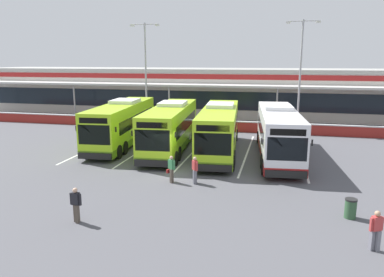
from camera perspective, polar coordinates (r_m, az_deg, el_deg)
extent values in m
plane|color=#4C4C51|center=(24.23, -2.72, -5.10)|extent=(200.00, 200.00, 0.00)
cube|color=beige|center=(49.84, 5.93, 6.96)|extent=(70.00, 10.00, 5.50)
cube|color=#19232D|center=(44.94, 5.06, 5.85)|extent=(66.00, 0.08, 2.20)
cube|color=maroon|center=(44.71, 5.13, 9.48)|extent=(68.00, 0.08, 0.60)
cube|color=beige|center=(43.31, 4.82, 8.14)|extent=(67.00, 3.00, 0.24)
cube|color=gray|center=(49.67, 6.00, 10.41)|extent=(70.00, 10.00, 0.50)
cylinder|color=#999999|center=(48.77, -17.71, 5.58)|extent=(0.20, 0.20, 4.20)
cylinder|color=#999999|center=(43.71, -3.57, 5.43)|extent=(0.20, 0.20, 4.20)
cylinder|color=#999999|center=(41.83, 12.97, 4.85)|extent=(0.20, 0.20, 4.20)
cube|color=maroon|center=(37.88, 3.35, 1.95)|extent=(60.00, 0.36, 1.00)
cube|color=#B2B2B2|center=(37.79, 3.36, 2.78)|extent=(60.00, 0.40, 0.10)
cube|color=#9ED11E|center=(31.95, -10.76, 2.42)|extent=(3.65, 12.18, 3.19)
cube|color=#598419|center=(32.19, -10.67, 0.12)|extent=(3.67, 12.21, 0.56)
cube|color=black|center=(32.28, -10.55, 2.97)|extent=(3.46, 9.80, 0.96)
cube|color=black|center=(26.46, -14.89, 0.56)|extent=(2.31, 0.31, 1.40)
cube|color=black|center=(26.27, -15.02, 2.69)|extent=(2.05, 0.27, 0.40)
cube|color=silver|center=(32.65, -10.32, 5.72)|extent=(2.30, 2.98, 0.28)
cube|color=black|center=(26.69, -14.81, -2.65)|extent=(2.45, 0.39, 0.44)
cube|color=black|center=(26.18, -11.70, 1.37)|extent=(0.09, 0.13, 0.36)
cube|color=black|center=(27.30, -17.46, 1.50)|extent=(0.09, 0.13, 0.36)
cylinder|color=black|center=(36.19, -6.56, 1.45)|extent=(0.41, 1.07, 1.04)
cylinder|color=black|center=(36.86, -10.16, 1.53)|extent=(0.41, 1.07, 1.04)
cylinder|color=black|center=(28.87, -10.44, -1.40)|extent=(0.41, 1.07, 1.04)
cylinder|color=black|center=(29.71, -14.81, -1.22)|extent=(0.41, 1.07, 1.04)
cylinder|color=black|center=(27.59, -11.35, -2.07)|extent=(0.41, 1.07, 1.04)
cylinder|color=black|center=(28.46, -15.90, -1.86)|extent=(0.41, 1.07, 1.04)
cube|color=#9ED11E|center=(29.64, -3.34, 1.87)|extent=(3.65, 12.18, 3.19)
cube|color=#598419|center=(29.90, -3.31, -0.61)|extent=(3.67, 12.21, 0.56)
cube|color=black|center=(29.99, -3.20, 2.47)|extent=(3.46, 9.80, 0.96)
cube|color=black|center=(23.92, -6.15, -0.30)|extent=(2.31, 0.31, 1.40)
cube|color=black|center=(23.72, -6.21, 2.05)|extent=(2.05, 0.27, 0.40)
cube|color=silver|center=(30.36, -3.01, 5.43)|extent=(2.30, 2.98, 0.28)
cube|color=black|center=(24.19, -6.14, -3.83)|extent=(2.45, 0.39, 0.44)
cube|color=black|center=(23.88, -2.58, 0.59)|extent=(0.09, 0.13, 0.36)
cube|color=black|center=(24.57, -9.26, 0.77)|extent=(0.09, 0.13, 0.36)
cylinder|color=black|center=(34.16, 0.17, 0.89)|extent=(0.41, 1.07, 1.04)
cylinder|color=black|center=(34.56, -3.75, 1.00)|extent=(0.41, 1.07, 1.04)
cylinder|color=black|center=(26.65, -2.14, -2.34)|extent=(0.41, 1.07, 1.04)
cylinder|color=black|center=(27.16, -7.11, -2.14)|extent=(0.41, 1.07, 1.04)
cylinder|color=black|center=(25.31, -2.70, -3.12)|extent=(0.41, 1.07, 1.04)
cylinder|color=black|center=(25.86, -7.92, -2.90)|extent=(0.41, 1.07, 1.04)
cube|color=#9ED11E|center=(28.61, 4.24, 1.49)|extent=(3.65, 12.18, 3.19)
cube|color=#598419|center=(28.88, 4.20, -1.08)|extent=(3.67, 12.21, 0.56)
cube|color=black|center=(28.96, 4.30, 2.10)|extent=(3.46, 9.80, 0.96)
cube|color=black|center=(22.77, 3.21, -0.89)|extent=(2.31, 0.31, 1.40)
cube|color=black|center=(22.55, 3.24, 1.58)|extent=(2.05, 0.27, 0.40)
cube|color=silver|center=(29.33, 4.43, 5.17)|extent=(2.30, 2.98, 0.28)
cube|color=black|center=(23.04, 3.14, -4.58)|extent=(2.45, 0.39, 0.44)
cube|color=black|center=(22.96, 6.92, 0.05)|extent=(0.09, 0.13, 0.36)
cube|color=black|center=(23.19, -0.29, 0.26)|extent=(0.09, 0.13, 0.36)
cylinder|color=black|center=(33.33, 6.80, 0.53)|extent=(0.41, 1.07, 1.04)
cylinder|color=black|center=(33.47, 2.70, 0.64)|extent=(0.41, 1.07, 1.04)
cylinder|color=black|center=(25.74, 6.36, -2.92)|extent=(0.41, 1.07, 1.04)
cylinder|color=black|center=(25.91, 1.06, -2.75)|extent=(0.41, 1.07, 1.04)
cylinder|color=black|center=(24.39, 6.25, -3.77)|extent=(0.41, 1.07, 1.04)
cylinder|color=black|center=(24.57, 0.66, -3.58)|extent=(0.41, 1.07, 1.04)
cube|color=silver|center=(28.03, 13.18, 0.98)|extent=(3.65, 12.18, 3.19)
cube|color=#AD1E1E|center=(28.30, 13.06, -1.64)|extent=(3.67, 12.21, 0.56)
cube|color=black|center=(28.37, 13.14, 1.61)|extent=(3.46, 9.80, 0.96)
cube|color=black|center=(22.21, 14.49, -1.59)|extent=(2.31, 0.31, 1.40)
cube|color=black|center=(21.99, 14.63, 0.93)|extent=(2.05, 0.27, 0.40)
cube|color=silver|center=(28.74, 13.18, 4.75)|extent=(2.30, 2.98, 0.28)
cube|color=black|center=(22.50, 14.31, -5.37)|extent=(2.45, 0.39, 0.44)
cube|color=black|center=(22.68, 18.09, -0.62)|extent=(0.09, 0.13, 0.36)
cube|color=black|center=(22.35, 10.73, -0.41)|extent=(0.09, 0.13, 0.36)
cylinder|color=black|center=(32.91, 14.47, 0.07)|extent=(0.41, 1.07, 1.04)
cylinder|color=black|center=(32.72, 10.31, 0.20)|extent=(0.41, 1.07, 1.04)
cylinder|color=black|center=(25.38, 16.33, -3.56)|extent=(0.41, 1.07, 1.04)
cylinder|color=black|center=(25.14, 10.93, -3.44)|extent=(0.41, 1.07, 1.04)
cylinder|color=black|center=(24.05, 16.79, -4.45)|extent=(0.41, 1.07, 1.04)
cylinder|color=black|center=(23.80, 11.08, -4.33)|extent=(0.41, 1.07, 1.04)
cube|color=silver|center=(32.69, -14.03, -0.91)|extent=(0.14, 13.00, 0.01)
cube|color=silver|center=(31.01, -7.12, -1.33)|extent=(0.14, 13.00, 0.01)
cube|color=silver|center=(29.83, 0.47, -1.78)|extent=(0.14, 13.00, 0.01)
cube|color=silver|center=(29.21, 8.53, -2.22)|extent=(0.14, 13.00, 0.01)
cube|color=silver|center=(29.18, 16.78, -2.62)|extent=(0.14, 13.00, 0.01)
cube|color=#4C4238|center=(22.12, -3.20, -5.66)|extent=(0.21, 0.23, 0.84)
cube|color=#4C4238|center=(21.93, -3.15, -5.82)|extent=(0.21, 0.23, 0.84)
cube|color=#387F4C|center=(21.82, -3.19, -3.99)|extent=(0.40, 0.37, 0.56)
cube|color=#387F4C|center=(21.98, -3.58, -3.94)|extent=(0.13, 0.13, 0.54)
cube|color=#387F4C|center=(21.67, -2.80, -4.17)|extent=(0.13, 0.13, 0.54)
sphere|color=tan|center=(21.71, -3.21, -3.00)|extent=(0.22, 0.22, 0.22)
cube|color=maroon|center=(22.18, -3.64, -5.04)|extent=(0.25, 0.30, 0.22)
cylinder|color=maroon|center=(22.13, -3.65, -4.60)|extent=(0.02, 0.02, 0.16)
cube|color=slate|center=(16.13, 26.04, -13.90)|extent=(0.20, 0.22, 0.84)
cube|color=slate|center=(16.14, 26.77, -13.96)|extent=(0.20, 0.22, 0.84)
cube|color=#B23838|center=(15.86, 26.64, -11.64)|extent=(0.40, 0.34, 0.56)
cube|color=#B23838|center=(15.74, 25.99, -11.87)|extent=(0.12, 0.13, 0.54)
cube|color=#B23838|center=(16.00, 27.26, -11.60)|extent=(0.12, 0.13, 0.54)
sphere|color=tan|center=(15.71, 26.78, -10.34)|extent=(0.22, 0.22, 0.22)
cube|color=slate|center=(21.90, 0.48, -5.82)|extent=(0.23, 0.22, 0.84)
cube|color=slate|center=(21.71, 0.40, -5.98)|extent=(0.23, 0.22, 0.84)
cube|color=#B23838|center=(21.60, 0.45, -4.13)|extent=(0.39, 0.40, 0.56)
cube|color=#B23838|center=(21.80, 0.18, -4.06)|extent=(0.13, 0.13, 0.54)
cube|color=#B23838|center=(21.42, 0.72, -4.35)|extent=(0.13, 0.13, 0.54)
sphere|color=tan|center=(21.50, 0.45, -3.14)|extent=(0.22, 0.22, 0.22)
cube|color=#4C4238|center=(17.71, -17.52, -10.86)|extent=(0.15, 0.19, 0.84)
cube|color=#4C4238|center=(17.53, -17.30, -11.08)|extent=(0.15, 0.19, 0.84)
cube|color=black|center=(17.36, -17.56, -8.84)|extent=(0.35, 0.24, 0.56)
cube|color=black|center=(17.49, -18.16, -8.82)|extent=(0.10, 0.10, 0.54)
cube|color=black|center=(17.26, -16.94, -9.03)|extent=(0.10, 0.10, 0.54)
sphere|color=tan|center=(17.23, -17.64, -7.63)|extent=(0.22, 0.22, 0.22)
cylinder|color=#9E9EA3|center=(41.17, -7.15, 9.70)|extent=(0.20, 0.20, 11.00)
cylinder|color=#9E9EA3|center=(41.30, -7.36, 17.13)|extent=(2.80, 0.10, 0.10)
cube|color=silver|center=(41.80, -9.23, 16.88)|extent=(0.44, 0.28, 0.20)
cube|color=silver|center=(40.83, -5.43, 17.09)|extent=(0.44, 0.28, 0.20)
cylinder|color=#9E9EA3|center=(39.05, 16.36, 9.18)|extent=(0.20, 0.20, 11.00)
cylinder|color=#9E9EA3|center=(39.19, 16.84, 17.01)|extent=(2.80, 0.10, 0.10)
cube|color=silver|center=(39.14, 14.69, 16.99)|extent=(0.44, 0.28, 0.20)
cube|color=silver|center=(39.27, 18.96, 16.72)|extent=(0.44, 0.28, 0.20)
cylinder|color=#2D5133|center=(18.73, 23.30, -10.01)|extent=(0.52, 0.52, 0.85)
cylinder|color=black|center=(18.57, 23.42, -8.67)|extent=(0.54, 0.54, 0.08)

